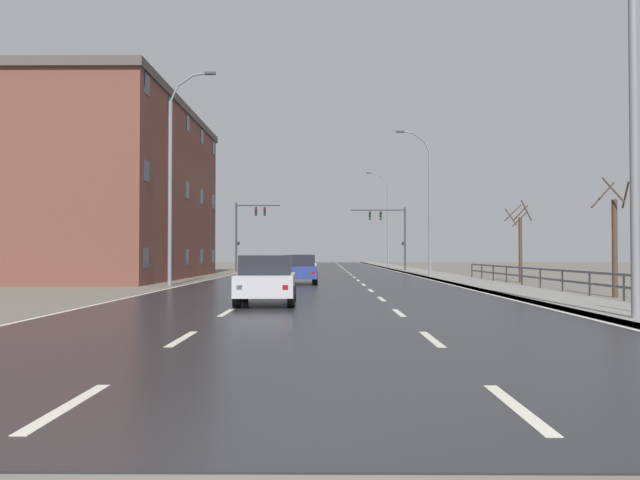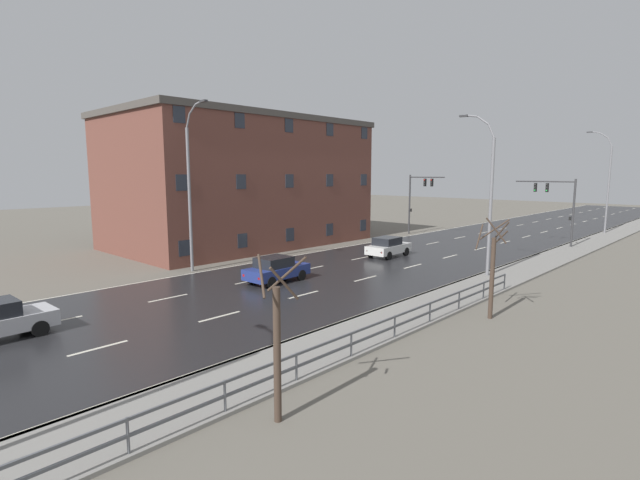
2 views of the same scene
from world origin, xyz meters
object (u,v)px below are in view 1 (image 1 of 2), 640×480
street_lamp_distant (387,221)px  brick_building (91,192)px  street_lamp_midground (428,205)px  traffic_signal_right (392,227)px  car_distant (266,279)px  car_near_left (303,265)px  street_lamp_foreground (626,91)px  car_far_left (300,269)px  street_lamp_left_bank (173,180)px  traffic_signal_left (246,225)px

street_lamp_distant → brick_building: size_ratio=0.49×
street_lamp_midground → traffic_signal_right: (-0.82, 16.42, -0.85)m
car_distant → street_lamp_distant: bearing=78.8°
traffic_signal_right → car_near_left: size_ratio=1.45×
street_lamp_foreground → car_far_left: size_ratio=2.67×
car_near_left → brick_building: (-14.14, -3.43, 4.95)m
car_distant → car_near_left: same height
traffic_signal_right → street_lamp_left_bank: bearing=-116.5°
traffic_signal_left → car_distant: (5.44, -39.34, -3.50)m
street_lamp_foreground → car_distant: street_lamp_foreground is taller
street_lamp_left_bank → street_lamp_distant: bearing=70.3°
street_lamp_midground → car_distant: street_lamp_midground is taller
street_lamp_midground → street_lamp_distant: (-0.01, 29.67, 0.40)m
traffic_signal_left → car_distant: size_ratio=1.54×
street_lamp_distant → traffic_signal_right: 13.33m
street_lamp_midground → car_near_left: (-8.67, 1.72, -4.21)m
car_far_left → car_distant: bearing=-94.6°
traffic_signal_right → car_near_left: 17.00m
street_lamp_left_bank → car_far_left: street_lamp_left_bank is taller
street_lamp_midground → traffic_signal_left: size_ratio=1.60×
street_lamp_left_bank → car_far_left: size_ratio=2.63×
car_far_left → car_near_left: size_ratio=1.00×
street_lamp_foreground → traffic_signal_left: size_ratio=1.75×
street_lamp_foreground → traffic_signal_right: size_ratio=1.85×
car_near_left → brick_building: bearing=-168.8°
street_lamp_left_bank → car_near_left: (6.23, 13.59, -4.59)m
car_distant → brick_building: (-13.85, 22.63, 4.95)m
street_lamp_distant → car_near_left: street_lamp_distant is taller
car_distant → car_far_left: (0.50, 14.19, 0.00)m
street_lamp_foreground → street_lamp_left_bank: street_lamp_foreground is taller
street_lamp_left_bank → traffic_signal_right: street_lamp_left_bank is taller
street_lamp_midground → car_far_left: bearing=-129.8°
street_lamp_midground → car_distant: (-8.96, -24.34, -4.21)m
traffic_signal_left → car_distant: bearing=-82.1°
traffic_signal_right → street_lamp_foreground: bearing=-89.0°
street_lamp_distant → brick_building: brick_building is taller
street_lamp_left_bank → car_far_left: (6.44, 1.72, -4.59)m
traffic_signal_right → car_near_left: bearing=-118.1°
street_lamp_foreground → street_lamp_distant: bearing=90.0°
street_lamp_foreground → brick_building: (-22.80, 27.96, 0.32)m
traffic_signal_right → brick_building: size_ratio=0.27×
street_lamp_midground → brick_building: (-22.82, -1.71, 0.74)m
car_near_left → street_lamp_foreground: bearing=-77.1°
street_lamp_foreground → traffic_signal_left: (-14.38, 44.67, -1.14)m
street_lamp_foreground → brick_building: bearing=129.2°
street_lamp_foreground → street_lamp_midground: size_ratio=1.09×
street_lamp_foreground → street_lamp_left_bank: 23.20m
street_lamp_distant → brick_building: bearing=-126.0°
street_lamp_left_bank → traffic_signal_left: 26.90m
car_near_left → brick_building: 15.37m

